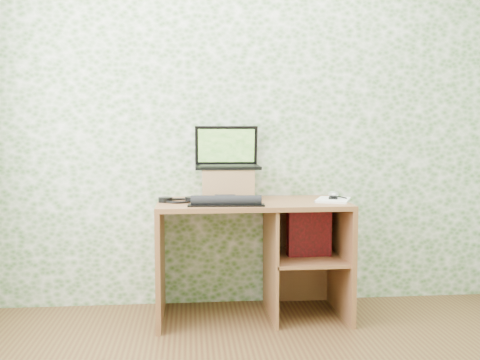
{
  "coord_description": "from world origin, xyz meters",
  "views": [
    {
      "loc": [
        -0.39,
        -1.92,
        1.18
      ],
      "look_at": [
        -0.08,
        1.39,
        0.89
      ],
      "focal_mm": 40.0,
      "sensor_mm": 36.0,
      "label": 1
    }
  ],
  "objects": [
    {
      "name": "headphones",
      "position": [
        -0.47,
        1.45,
        0.76
      ],
      "size": [
        0.26,
        0.19,
        0.03
      ],
      "rotation": [
        0.0,
        0.0,
        0.05
      ],
      "color": "black",
      "rests_on": "desk"
    },
    {
      "name": "red_box",
      "position": [
        0.37,
        1.44,
        0.56
      ],
      "size": [
        0.28,
        0.1,
        0.33
      ],
      "primitive_type": "cube",
      "rotation": [
        0.0,
        0.0,
        0.03
      ],
      "color": "maroon",
      "rests_on": "desk"
    },
    {
      "name": "wall_back",
      "position": [
        0.0,
        1.75,
        1.3
      ],
      "size": [
        3.5,
        0.0,
        3.5
      ],
      "primitive_type": "plane",
      "rotation": [
        1.57,
        0.0,
        0.0
      ],
      "color": "white",
      "rests_on": "ground"
    },
    {
      "name": "laptop",
      "position": [
        -0.15,
        1.63,
        1.02
      ],
      "size": [
        0.43,
        0.3,
        0.28
      ],
      "rotation": [
        0.0,
        0.0,
        -0.02
      ],
      "color": "black",
      "rests_on": "riser"
    },
    {
      "name": "desk",
      "position": [
        0.08,
        1.47,
        0.48
      ],
      "size": [
        1.2,
        0.6,
        0.75
      ],
      "color": "brown",
      "rests_on": "floor"
    },
    {
      "name": "notepad",
      "position": [
        0.52,
        1.41,
        0.76
      ],
      "size": [
        0.29,
        0.34,
        0.01
      ],
      "primitive_type": "cube",
      "rotation": [
        0.0,
        0.0,
        -0.4
      ],
      "color": "white",
      "rests_on": "desk"
    },
    {
      "name": "riser",
      "position": [
        -0.15,
        1.58,
        0.85
      ],
      "size": [
        0.34,
        0.28,
        0.2
      ],
      "primitive_type": "cube",
      "rotation": [
        0.0,
        0.0,
        -0.02
      ],
      "color": "#9E6A47",
      "rests_on": "desk"
    },
    {
      "name": "pen",
      "position": [
        0.59,
        1.47,
        0.77
      ],
      "size": [
        0.04,
        0.14,
        0.01
      ],
      "primitive_type": "cylinder",
      "rotation": [
        1.57,
        0.0,
        0.24
      ],
      "color": "black",
      "rests_on": "notepad"
    },
    {
      "name": "keyboard",
      "position": [
        -0.18,
        1.29,
        0.77
      ],
      "size": [
        0.46,
        0.26,
        0.06
      ],
      "rotation": [
        0.0,
        0.0,
        -0.07
      ],
      "color": "black",
      "rests_on": "desk"
    },
    {
      "name": "mouse",
      "position": [
        0.53,
        1.43,
        0.78
      ],
      "size": [
        0.1,
        0.12,
        0.04
      ],
      "primitive_type": "ellipsoid",
      "rotation": [
        0.0,
        0.0,
        -0.33
      ],
      "color": "#B6B6B8",
      "rests_on": "notepad"
    }
  ]
}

